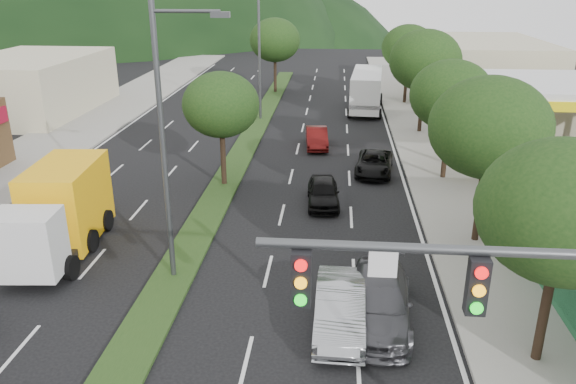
# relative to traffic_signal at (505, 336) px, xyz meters

# --- Properties ---
(sidewalk_right) EXTENTS (5.00, 90.00, 0.15)m
(sidewalk_right) POSITION_rel_traffic_signal_xyz_m (3.47, 26.54, -4.57)
(sidewalk_right) COLOR gray
(sidewalk_right) RESTS_ON ground
(sidewalk_left) EXTENTS (6.00, 90.00, 0.15)m
(sidewalk_left) POSITION_rel_traffic_signal_xyz_m (-22.03, 26.54, -4.57)
(sidewalk_left) COLOR gray
(sidewalk_left) RESTS_ON ground
(median) EXTENTS (1.60, 56.00, 0.12)m
(median) POSITION_rel_traffic_signal_xyz_m (-9.03, 29.54, -4.59)
(median) COLOR #1C3714
(median) RESTS_ON ground
(traffic_signal) EXTENTS (6.12, 0.40, 7.00)m
(traffic_signal) POSITION_rel_traffic_signal_xyz_m (0.00, 0.00, 0.00)
(traffic_signal) COLOR #47494C
(traffic_signal) RESTS_ON ground
(gas_canopy) EXTENTS (12.20, 8.20, 5.25)m
(gas_canopy) POSITION_rel_traffic_signal_xyz_m (9.97, 23.54, 0.00)
(gas_canopy) COLOR silver
(gas_canopy) RESTS_ON ground
(bldg_left_far) EXTENTS (9.00, 14.00, 4.60)m
(bldg_left_far) POSITION_rel_traffic_signal_xyz_m (-28.03, 35.54, -2.35)
(bldg_left_far) COLOR beige
(bldg_left_far) RESTS_ON ground
(bldg_right_far) EXTENTS (10.00, 16.00, 5.20)m
(bldg_right_far) POSITION_rel_traffic_signal_xyz_m (10.47, 45.54, -2.05)
(bldg_right_far) COLOR beige
(bldg_right_far) RESTS_ON ground
(tree_r_a) EXTENTS (4.60, 4.60, 6.63)m
(tree_r_a) POSITION_rel_traffic_signal_xyz_m (2.97, 5.54, 0.17)
(tree_r_a) COLOR black
(tree_r_a) RESTS_ON sidewalk_right
(tree_r_b) EXTENTS (4.80, 4.80, 6.94)m
(tree_r_b) POSITION_rel_traffic_signal_xyz_m (2.97, 13.54, 0.39)
(tree_r_b) COLOR black
(tree_r_b) RESTS_ON sidewalk_right
(tree_r_c) EXTENTS (4.40, 4.40, 6.48)m
(tree_r_c) POSITION_rel_traffic_signal_xyz_m (2.97, 21.54, 0.10)
(tree_r_c) COLOR black
(tree_r_c) RESTS_ON sidewalk_right
(tree_r_d) EXTENTS (5.00, 5.00, 7.17)m
(tree_r_d) POSITION_rel_traffic_signal_xyz_m (2.97, 31.54, 0.54)
(tree_r_d) COLOR black
(tree_r_d) RESTS_ON sidewalk_right
(tree_r_e) EXTENTS (4.60, 4.60, 6.71)m
(tree_r_e) POSITION_rel_traffic_signal_xyz_m (2.97, 41.54, 0.25)
(tree_r_e) COLOR black
(tree_r_e) RESTS_ON sidewalk_right
(tree_med_near) EXTENTS (4.00, 4.00, 6.02)m
(tree_med_near) POSITION_rel_traffic_signal_xyz_m (-9.03, 19.54, -0.22)
(tree_med_near) COLOR black
(tree_med_near) RESTS_ON median
(tree_med_far) EXTENTS (4.80, 4.80, 6.94)m
(tree_med_far) POSITION_rel_traffic_signal_xyz_m (-9.03, 45.54, 0.36)
(tree_med_far) COLOR black
(tree_med_far) RESTS_ON median
(streetlight_near) EXTENTS (2.60, 0.25, 10.00)m
(streetlight_near) POSITION_rel_traffic_signal_xyz_m (-8.82, 9.54, 0.94)
(streetlight_near) COLOR #47494C
(streetlight_near) RESTS_ON ground
(streetlight_mid) EXTENTS (2.60, 0.25, 10.00)m
(streetlight_mid) POSITION_rel_traffic_signal_xyz_m (-8.82, 34.54, 0.94)
(streetlight_mid) COLOR #47494C
(streetlight_mid) RESTS_ON ground
(sedan_silver) EXTENTS (1.62, 4.49, 1.47)m
(sedan_silver) POSITION_rel_traffic_signal_xyz_m (-2.78, 6.78, -3.91)
(sedan_silver) COLOR #97999E
(sedan_silver) RESTS_ON ground
(car_queue_a) EXTENTS (1.75, 3.90, 1.30)m
(car_queue_a) POSITION_rel_traffic_signal_xyz_m (-3.61, 17.27, -3.99)
(car_queue_a) COLOR black
(car_queue_a) RESTS_ON ground
(car_queue_b) EXTENTS (2.43, 5.24, 1.48)m
(car_queue_b) POSITION_rel_traffic_signal_xyz_m (-1.52, 7.29, -3.90)
(car_queue_b) COLOR #434348
(car_queue_b) RESTS_ON ground
(car_queue_c) EXTENTS (1.70, 4.03, 1.29)m
(car_queue_c) POSITION_rel_traffic_signal_xyz_m (-4.31, 27.27, -4.00)
(car_queue_c) COLOR #500E0D
(car_queue_c) RESTS_ON ground
(car_queue_d) EXTENTS (2.50, 4.53, 1.20)m
(car_queue_d) POSITION_rel_traffic_signal_xyz_m (-0.81, 22.27, -4.04)
(car_queue_d) COLOR black
(car_queue_d) RESTS_ON ground
(box_truck) EXTENTS (3.14, 7.06, 3.39)m
(box_truck) POSITION_rel_traffic_signal_xyz_m (-14.20, 11.55, -3.04)
(box_truck) COLOR silver
(box_truck) RESTS_ON ground
(motorhome) EXTENTS (3.22, 8.56, 3.22)m
(motorhome) POSITION_rel_traffic_signal_xyz_m (-0.58, 38.72, -2.93)
(motorhome) COLOR white
(motorhome) RESTS_ON ground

